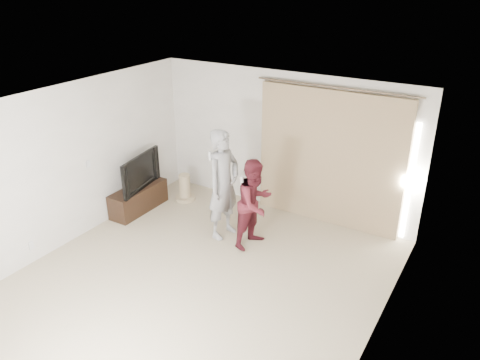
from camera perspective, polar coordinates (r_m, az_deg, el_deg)
name	(u,v)px	position (r m, az deg, el deg)	size (l,w,h in m)	color
floor	(198,281)	(7.03, -5.15, -12.21)	(5.50, 5.50, 0.00)	tan
wall_back	(284,143)	(8.52, 5.38, 4.50)	(5.00, 0.04, 2.60)	silver
wall_left	(68,166)	(7.98, -20.26, 1.63)	(0.04, 5.50, 2.60)	silver
ceiling	(190,109)	(5.87, -6.09, 8.66)	(5.00, 5.50, 0.01)	white
curtain	(330,159)	(8.17, 10.91, 2.54)	(2.80, 0.11, 2.46)	#9D8360
tv_console	(139,199)	(9.01, -12.25, -2.23)	(0.42, 1.21, 0.46)	black
tv	(136,171)	(8.78, -12.57, 1.05)	(1.14, 0.15, 0.66)	black
scratching_post	(185,189)	(9.27, -6.74, -1.16)	(0.40, 0.40, 0.53)	tan
person_man	(223,184)	(7.70, -2.03, -0.53)	(0.53, 0.73, 1.88)	gray
person_woman	(255,203)	(7.50, 1.83, -2.87)	(0.70, 0.83, 1.50)	#501720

